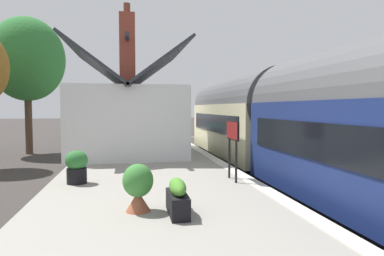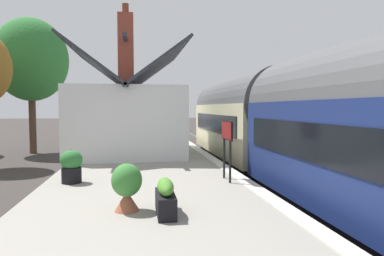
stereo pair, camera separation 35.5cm
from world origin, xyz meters
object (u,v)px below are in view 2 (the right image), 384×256
object	(u,v)px
planter_corner_building	(116,132)
planter_edge_near	(166,197)
station_building	(128,117)
planter_bench_left	(143,129)
bench_mid_platform	(150,129)
planter_edge_far	(71,166)
bench_platform_end	(149,127)
planter_under_sign	(127,186)
planter_by_door	(136,129)
station_sign_board	(227,135)
tree_behind_building	(31,60)
train	(372,138)
planter_bench_right	(123,126)

from	to	relation	value
planter_corner_building	planter_edge_near	distance (m)	16.55
station_building	planter_bench_left	bearing A→B (deg)	-4.52
bench_mid_platform	planter_edge_far	size ratio (longest dim) A/B	1.59
planter_edge_near	planter_edge_far	bearing A→B (deg)	35.93
bench_platform_end	planter_under_sign	bearing A→B (deg)	176.70
planter_by_door	station_building	bearing A→B (deg)	178.34
planter_bench_left	station_building	bearing A→B (deg)	175.48
planter_bench_left	station_sign_board	world-z (taller)	station_sign_board
station_building	planter_edge_far	world-z (taller)	station_building
planter_edge_near	planter_corner_building	bearing A→B (deg)	6.19
tree_behind_building	train	bearing A→B (deg)	-145.05
planter_under_sign	planter_bench_left	bearing A→B (deg)	-1.91
planter_edge_near	bench_platform_end	bearing A→B (deg)	-1.28
station_building	bench_mid_platform	size ratio (longest dim) A/B	4.43
bench_platform_end	planter_bench_left	world-z (taller)	bench_platform_end
planter_bench_left	planter_bench_right	size ratio (longest dim) A/B	0.81
station_building	train	bearing A→B (deg)	-148.05
bench_platform_end	station_sign_board	xyz separation A→B (m)	(-17.44, -1.39, 0.71)
station_building	planter_corner_building	world-z (taller)	station_building
planter_edge_far	station_sign_board	xyz separation A→B (m)	(-0.36, -3.98, 0.75)
bench_platform_end	station_sign_board	distance (m)	17.51
planter_corner_building	station_sign_board	xyz separation A→B (m)	(-13.85, -3.62, 0.83)
planter_under_sign	planter_bench_left	distance (m)	18.32
bench_platform_end	planter_corner_building	distance (m)	4.23
planter_by_door	planter_edge_far	bearing A→B (deg)	174.46
station_building	tree_behind_building	world-z (taller)	tree_behind_building
station_sign_board	planter_bench_right	bearing A→B (deg)	10.36
planter_corner_building	station_sign_board	bearing A→B (deg)	-165.36
station_building	station_sign_board	world-z (taller)	station_building
planter_corner_building	bench_platform_end	bearing A→B (deg)	-31.87
planter_bench_left	planter_by_door	xyz separation A→B (m)	(0.81, 0.47, 0.00)
planter_edge_near	planter_under_sign	bearing A→B (deg)	64.70
planter_under_sign	planter_corner_building	size ratio (longest dim) A/B	1.29
bench_platform_end	planter_edge_far	distance (m)	17.28
train	planter_corner_building	distance (m)	17.21
train	station_building	xyz separation A→B (m)	(8.37, 5.22, 0.23)
planter_edge_far	tree_behind_building	bearing A→B (deg)	19.27
planter_bench_right	station_building	bearing A→B (deg)	-176.77
planter_under_sign	planter_edge_far	bearing A→B (deg)	28.93
planter_edge_far	planter_bench_right	xyz separation A→B (m)	(18.16, -0.59, 0.03)
planter_bench_right	tree_behind_building	distance (m)	8.30
planter_under_sign	train	bearing A→B (deg)	-89.01
train	planter_corner_building	size ratio (longest dim) A/B	39.72
planter_bench_right	station_sign_board	bearing A→B (deg)	-169.64
planter_edge_far	planter_bench_right	world-z (taller)	planter_bench_right
planter_edge_far	planter_bench_right	size ratio (longest dim) A/B	0.97
station_building	planter_bench_right	size ratio (longest dim) A/B	6.84
station_building	planter_edge_near	bearing A→B (deg)	-174.44
planter_bench_right	station_sign_board	world-z (taller)	station_sign_board
planter_under_sign	tree_behind_building	bearing A→B (deg)	20.94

